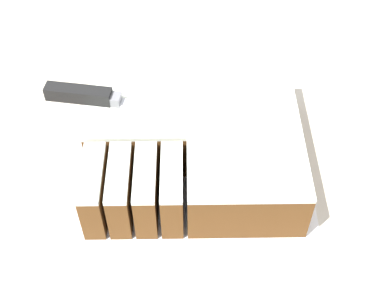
{
  "coord_description": "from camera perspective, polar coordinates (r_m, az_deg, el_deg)",
  "views": [
    {
      "loc": [
        0.07,
        -0.48,
        1.54
      ],
      "look_at": [
        0.08,
        0.05,
        0.94
      ],
      "focal_mm": 50.0,
      "sensor_mm": 36.0,
      "label": 1
    }
  ],
  "objects": [
    {
      "name": "cake",
      "position": [
        0.81,
        0.28,
        0.19
      ],
      "size": [
        0.32,
        0.28,
        0.09
      ],
      "color": "brown",
      "rests_on": "cake_board"
    },
    {
      "name": "cake_board",
      "position": [
        0.84,
        0.0,
        -2.14
      ],
      "size": [
        0.36,
        0.32,
        0.01
      ],
      "color": "white",
      "rests_on": "countertop"
    },
    {
      "name": "knife",
      "position": [
        0.81,
        -9.48,
        4.91
      ],
      "size": [
        0.34,
        0.07,
        0.02
      ],
      "rotation": [
        0.0,
        0.0,
        -0.16
      ],
      "color": "silver",
      "rests_on": "cake"
    }
  ]
}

